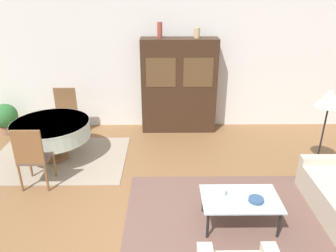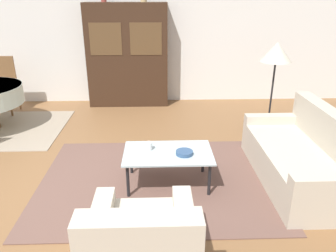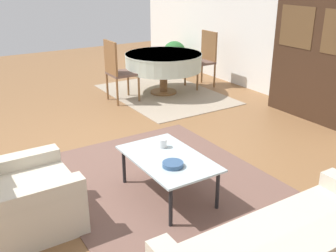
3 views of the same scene
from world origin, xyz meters
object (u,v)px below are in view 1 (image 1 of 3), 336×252
Objects in this scene: display_cabinet at (179,86)px; bowl at (256,200)px; dining_chair_near at (32,155)px; dining_chair_far at (65,111)px; dining_table at (51,130)px; potted_plant at (5,117)px; vase_tall at (160,30)px; vase_short at (197,33)px; cup at (223,192)px; coffee_table at (240,201)px; floor_lamp at (330,101)px.

bowl is at bearing -74.61° from display_cabinet.
dining_chair_far is at bearing 90.00° from dining_chair_near.
dining_table is 1.78m from potted_plant.
vase_tall reaches higher than dining_chair_far.
vase_short is (2.68, 2.21, 1.50)m from dining_chair_near.
dining_table is at bearing -39.63° from potted_plant.
cup is at bearing -16.49° from dining_chair_near.
dining_table is 1.32× the size of dining_chair_near.
floor_lamp is (1.63, 1.35, 0.90)m from coffee_table.
bowl is (3.21, -0.97, -0.14)m from dining_chair_near.
vase_tall is (-0.39, 0.00, 1.14)m from display_cabinet.
dining_table is (-3.03, 1.82, 0.20)m from coffee_table.
vase_short is (-0.53, 3.18, 1.64)m from bowl.
potted_plant is (-4.57, 3.01, -0.08)m from bowl.
coffee_table is 4.08m from dining_chair_far.
bowl is 3.82m from vase_tall.
display_cabinet reaches higher than dining_chair_far.
dining_table is at bearing 174.29° from floor_lamp.
vase_short is at bearing 92.29° from cup.
dining_table is 3.33m from vase_short.
dining_table is 2.08× the size of potted_plant.
dining_table is 3.73m from bowl.
vase_tall is at bearing 111.71° from bowl.
potted_plant is (-6.01, 1.59, -0.92)m from floor_lamp.
coffee_table is at bearing -18.77° from cup.
dining_chair_near is 5.29× the size of bowl.
bowl is 0.99× the size of vase_short.
bowl is at bearing -16.80° from dining_chair_near.
bowl reaches higher than coffee_table.
floor_lamp is at bearing 39.75° from coffee_table.
floor_lamp is at bearing -5.71° from dining_table.
potted_plant is at bearing 146.13° from coffee_table.
dining_chair_near is at bearing -131.29° from vase_tall.
vase_tall is (-1.08, 3.12, 1.75)m from coffee_table.
coffee_table is at bearing -77.50° from display_cabinet.
dining_chair_near is at bearing -174.51° from floor_lamp.
coffee_table is at bearing -140.25° from floor_lamp.
dining_table is 4.73m from floor_lamp.
cup is (2.80, -0.83, -0.12)m from dining_chair_near.
dining_chair_far is 11.11× the size of cup.
dining_chair_far is 3.86m from cup.
dining_chair_near is 1.83m from dining_chair_far.
vase_tall is (1.94, 1.30, 1.55)m from dining_table.
dining_chair_near reaches higher than dining_table.
vase_tall reaches higher than display_cabinet.
cup is (2.80, -1.74, -0.12)m from dining_table.
dining_chair_near is 3.37× the size of vase_tall.
dining_chair_far reaches higher than dining_table.
dining_chair_near is at bearing 163.20° from bowl.
potted_plant reaches higher than bowl.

